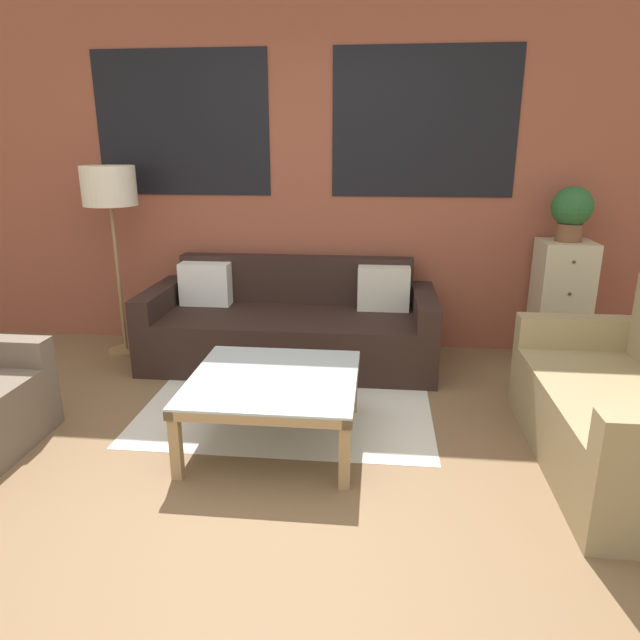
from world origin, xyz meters
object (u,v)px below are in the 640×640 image
(settee_vintage, at_px, (634,414))
(floor_lamp, at_px, (110,193))
(potted_plant, at_px, (572,210))
(couch_dark, at_px, (291,327))
(coffee_table, at_px, (274,386))
(drawer_cabinet, at_px, (560,303))

(settee_vintage, height_order, floor_lamp, floor_lamp)
(settee_vintage, distance_m, floor_lamp, 3.82)
(floor_lamp, distance_m, potted_plant, 3.47)
(couch_dark, bearing_deg, coffee_table, -85.43)
(coffee_table, bearing_deg, drawer_cabinet, 37.46)
(coffee_table, height_order, drawer_cabinet, drawer_cabinet)
(couch_dark, relative_size, drawer_cabinet, 2.32)
(couch_dark, distance_m, coffee_table, 1.29)
(coffee_table, bearing_deg, potted_plant, 37.46)
(couch_dark, xyz_separation_m, settee_vintage, (2.01, -1.36, 0.03))
(couch_dark, relative_size, floor_lamp, 1.48)
(settee_vintage, xyz_separation_m, floor_lamp, (-3.40, 1.43, 0.98))
(floor_lamp, bearing_deg, drawer_cabinet, 2.58)
(coffee_table, xyz_separation_m, floor_lamp, (-1.50, 1.35, 0.95))
(couch_dark, distance_m, settee_vintage, 2.43)
(couch_dark, bearing_deg, potted_plant, 6.09)
(settee_vintage, bearing_deg, couch_dark, 145.79)
(coffee_table, bearing_deg, couch_dark, 94.57)
(couch_dark, xyz_separation_m, potted_plant, (2.07, 0.22, 0.90))
(drawer_cabinet, height_order, potted_plant, potted_plant)
(settee_vintage, relative_size, drawer_cabinet, 1.61)
(couch_dark, height_order, coffee_table, couch_dark)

